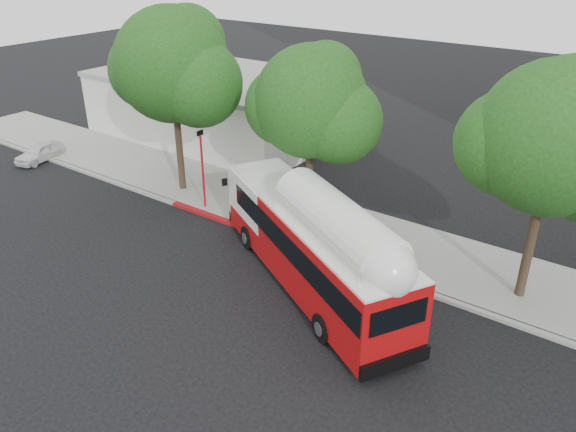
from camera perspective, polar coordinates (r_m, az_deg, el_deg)
name	(u,v)px	position (r m, az deg, el deg)	size (l,w,h in m)	color
ground	(245,289)	(22.61, -4.35, -7.42)	(120.00, 120.00, 0.00)	black
sidewalk	(331,226)	(27.12, 4.42, -1.03)	(60.00, 5.00, 0.15)	gray
curb_strip	(301,248)	(25.20, 1.31, -3.26)	(60.00, 0.30, 0.15)	gray
red_curb_segment	(249,229)	(26.78, -3.99, -1.38)	(10.00, 0.32, 0.16)	maroon
street_tree_left	(180,71)	(29.30, -10.93, 14.31)	(6.67, 5.80, 9.74)	#2D2116
street_tree_mid	(319,108)	(24.90, 3.17, 10.93)	(5.75, 5.00, 8.62)	#2D2116
street_tree_right	(566,147)	(21.21, 26.43, 6.32)	(6.21, 5.40, 9.18)	#2D2116
low_commercial_bldg	(217,104)	(39.92, -7.19, 11.21)	(16.20, 10.20, 4.25)	silver
transit_bus	(311,248)	(21.87, 2.40, -3.26)	(12.03, 8.07, 3.72)	#A90B0D
parked_car	(40,152)	(38.34, -23.93, 5.96)	(3.28, 1.32, 1.12)	silver
signal_pole	(203,170)	(28.32, -8.66, 4.64)	(0.12, 0.40, 4.22)	red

